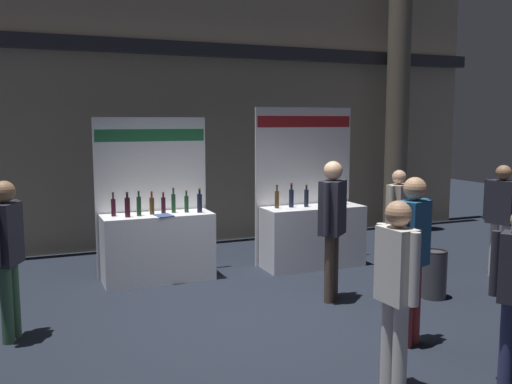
% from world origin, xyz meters
% --- Properties ---
extents(ground_plane, '(27.07, 27.07, 0.00)m').
position_xyz_m(ground_plane, '(0.00, 0.00, 0.00)').
color(ground_plane, black).
extents(hall_colonnade, '(13.54, 1.14, 6.57)m').
position_xyz_m(hall_colonnade, '(0.00, 4.31, 3.26)').
color(hall_colonnade, tan).
rests_on(hall_colonnade, ground_plane).
extents(exhibitor_booth_0, '(1.66, 0.70, 2.37)m').
position_xyz_m(exhibitor_booth_0, '(-0.61, 2.04, 0.60)').
color(exhibitor_booth_0, white).
rests_on(exhibitor_booth_0, ground_plane).
extents(exhibitor_booth_1, '(1.70, 0.66, 2.53)m').
position_xyz_m(exhibitor_booth_1, '(1.85, 1.88, 0.61)').
color(exhibitor_booth_1, white).
rests_on(exhibitor_booth_1, ground_plane).
extents(trash_bin, '(0.33, 0.33, 0.64)m').
position_xyz_m(trash_bin, '(2.56, -0.20, 0.32)').
color(trash_bin, '#38383D').
rests_on(trash_bin, ground_plane).
extents(visitor_2, '(0.46, 0.45, 1.82)m').
position_xyz_m(visitor_2, '(1.25, 0.21, 1.10)').
color(visitor_2, '#47382D').
rests_on(visitor_2, ground_plane).
extents(visitor_4, '(0.22, 0.51, 1.67)m').
position_xyz_m(visitor_4, '(0.49, -2.16, 0.97)').
color(visitor_4, silver).
rests_on(visitor_4, ground_plane).
extents(visitor_5, '(0.34, 0.51, 1.71)m').
position_xyz_m(visitor_5, '(-2.56, 0.35, 1.01)').
color(visitor_5, '#33563D').
rests_on(visitor_5, ground_plane).
extents(visitor_6, '(0.47, 0.37, 1.60)m').
position_xyz_m(visitor_6, '(2.78, 0.90, 0.94)').
color(visitor_6, silver).
rests_on(visitor_6, ground_plane).
extents(visitor_7, '(0.47, 0.32, 1.76)m').
position_xyz_m(visitor_7, '(1.28, -1.37, 1.04)').
color(visitor_7, maroon).
rests_on(visitor_7, ground_plane).
extents(visitor_9, '(0.33, 0.54, 1.68)m').
position_xyz_m(visitor_9, '(4.12, 0.22, 1.00)').
color(visitor_9, silver).
rests_on(visitor_9, ground_plane).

